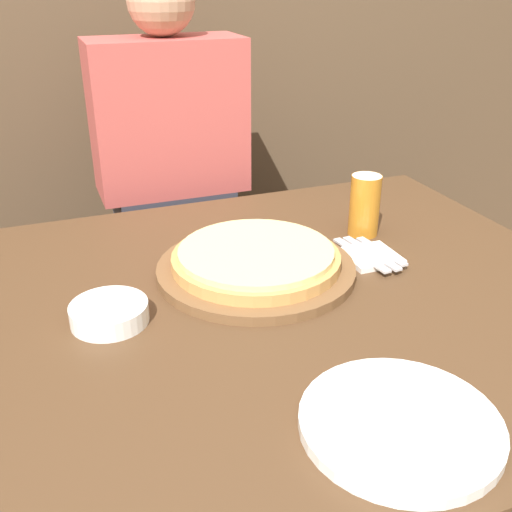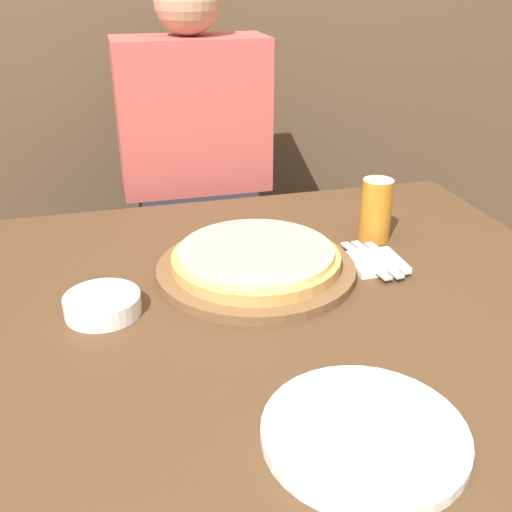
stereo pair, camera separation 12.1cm
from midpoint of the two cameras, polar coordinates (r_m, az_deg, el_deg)
dining_table at (r=1.35m, az=-1.88°, el=-17.80°), size 1.34×1.10×0.73m
pizza_on_board at (r=1.22m, az=-2.85°, el=-0.70°), size 0.41×0.41×0.06m
beer_glass at (r=1.39m, az=7.89°, el=4.99°), size 0.07×0.07×0.14m
dinner_plate at (r=0.85m, az=9.51°, el=-15.61°), size 0.28×0.28×0.02m
side_bowl at (r=1.10m, az=-16.89°, el=-5.32°), size 0.14×0.14×0.04m
napkin_stack at (r=1.30m, az=8.27°, el=-0.11°), size 0.11×0.11×0.01m
fork at (r=1.28m, az=7.32°, el=0.05°), size 0.04×0.18×0.00m
dinner_knife at (r=1.29m, az=8.30°, el=0.22°), size 0.04×0.18×0.00m
spoon at (r=1.31m, az=9.26°, el=0.39°), size 0.04×0.16×0.00m
diner_person at (r=1.82m, az=-9.65°, el=4.10°), size 0.42×0.20×1.31m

